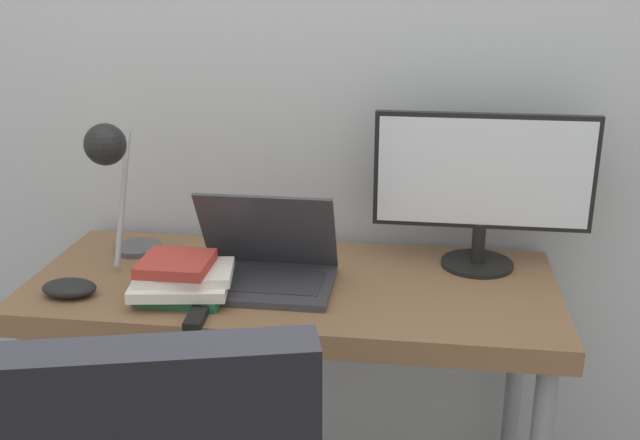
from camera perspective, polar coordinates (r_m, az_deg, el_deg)
The scene contains 8 objects.
wall_back at distance 2.16m, azimuth -0.66°, elevation 13.43°, with size 8.00×0.05×2.60m.
desk at distance 1.99m, azimuth -2.10°, elevation -6.55°, with size 1.37×0.59×0.73m.
laptop at distance 1.92m, azimuth -4.22°, elevation -3.49°, with size 0.35×0.26×0.24m.
monitor at distance 2.02m, azimuth 12.30°, elevation 2.88°, with size 0.57×0.19×0.42m.
desk_lamp at distance 2.02m, azimuth -15.51°, elevation 3.83°, with size 0.13×0.28×0.40m.
book_stack at distance 1.87m, azimuth -10.52°, elevation -4.45°, with size 0.26×0.21×0.10m.
tv_remote at distance 1.78m, azimuth -9.25°, elevation -7.06°, with size 0.05×0.15×0.02m.
game_controller at distance 1.97m, azimuth -18.56°, elevation -4.93°, with size 0.14×0.09×0.04m.
Camera 1 is at (0.31, -1.47, 1.52)m, focal length 42.00 mm.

